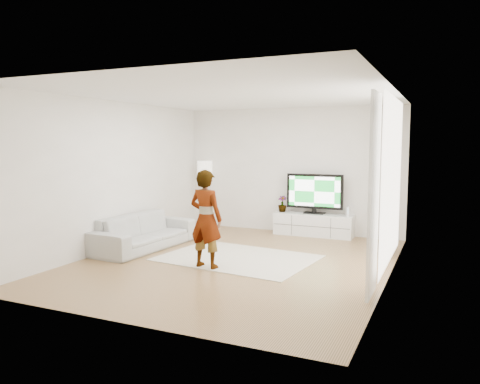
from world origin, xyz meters
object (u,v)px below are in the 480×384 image
at_px(television, 315,192).
at_px(sofa, 144,232).
at_px(media_console, 314,225).
at_px(player, 206,219).
at_px(floor_lamp, 205,171).
at_px(rug, 237,258).

relative_size(television, sofa, 0.56).
height_order(media_console, player, player).
bearing_deg(floor_lamp, sofa, -89.94).
xyz_separation_m(media_console, sofa, (-2.63, -2.56, 0.08)).
bearing_deg(floor_lamp, media_console, 2.39).
height_order(rug, sofa, sofa).
relative_size(television, rug, 0.48).
height_order(player, sofa, player).
distance_m(media_console, television, 0.71).
xyz_separation_m(television, player, (-0.88, -3.34, -0.15)).
bearing_deg(rug, sofa, -179.20).
xyz_separation_m(rug, sofa, (-1.95, -0.03, 0.32)).
height_order(television, rug, television).
xyz_separation_m(player, floor_lamp, (-1.75, 3.20, 0.54)).
height_order(sofa, floor_lamp, floor_lamp).
xyz_separation_m(media_console, player, (-0.88, -3.31, 0.56)).
bearing_deg(floor_lamp, television, 2.99).
height_order(television, player, player).
height_order(media_console, floor_lamp, floor_lamp).
distance_m(media_console, sofa, 3.67).
distance_m(media_console, player, 3.47).
bearing_deg(television, sofa, -135.47).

